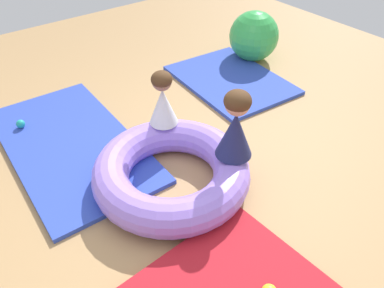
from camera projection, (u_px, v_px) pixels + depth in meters
ground_plane at (174, 197)px, 2.94m from camera, size 8.00×8.00×0.00m
gym_mat_near_right at (71, 144)px, 3.41m from camera, size 1.91×1.06×0.04m
gym_mat_center_rear at (231, 80)px, 4.32m from camera, size 1.39×1.08×0.04m
inflatable_cushion at (171, 172)px, 2.95m from camera, size 1.21×1.21×0.28m
child_in_navy at (236, 125)px, 2.74m from camera, size 0.38×0.38×0.54m
child_in_white at (163, 99)px, 3.08m from camera, size 0.34×0.34×0.47m
play_ball_pink at (120, 141)px, 3.37m from camera, size 0.06×0.06×0.06m
play_ball_teal at (21, 124)px, 3.55m from camera, size 0.08×0.08×0.08m
exercise_ball_large at (254, 36)px, 4.59m from camera, size 0.59×0.59×0.59m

